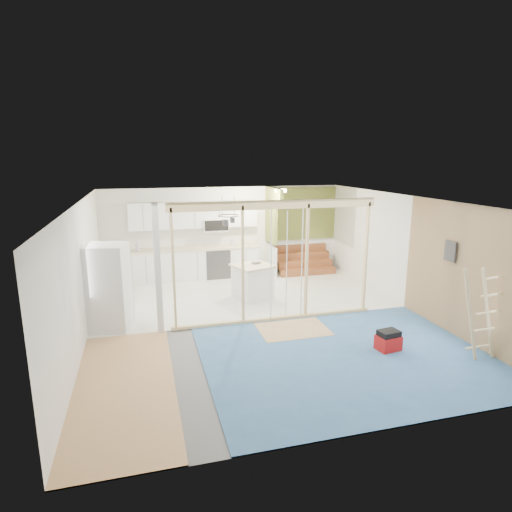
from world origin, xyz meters
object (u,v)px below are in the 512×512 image
object	(u,v)px
fridge	(109,288)
island	(253,282)
ladder	(481,314)
toolbox	(388,341)

from	to	relation	value
fridge	island	size ratio (longest dim) A/B	1.59
fridge	ladder	bearing A→B (deg)	-13.56
fridge	toolbox	distance (m)	5.50
fridge	ladder	distance (m)	6.93
island	ladder	size ratio (longest dim) A/B	0.68
fridge	island	world-z (taller)	fridge
fridge	island	bearing A→B (deg)	32.24
island	ladder	bearing A→B (deg)	-74.49
island	toolbox	world-z (taller)	island
fridge	island	distance (m)	3.51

